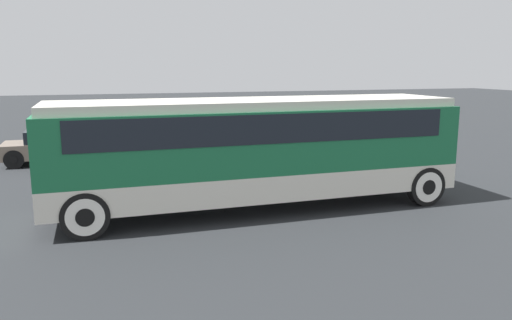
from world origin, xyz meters
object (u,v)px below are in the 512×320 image
at_px(tour_bus, 259,143).
at_px(parked_car_mid, 61,146).
at_px(parked_car_near, 177,148).
at_px(parked_car_far, 275,141).

relative_size(tour_bus, parked_car_mid, 2.47).
xyz_separation_m(tour_bus, parked_car_mid, (-5.36, 8.49, -1.08)).
bearing_deg(parked_car_near, tour_bus, -78.78).
xyz_separation_m(parked_car_near, parked_car_far, (4.03, 0.46, 0.00)).
xyz_separation_m(parked_car_near, parked_car_mid, (-4.16, 2.44, -0.07)).
height_order(tour_bus, parked_car_far, tour_bus).
bearing_deg(parked_car_near, parked_car_far, 6.54).
relative_size(tour_bus, parked_car_near, 2.57).
height_order(parked_car_near, parked_car_mid, parked_car_near).
height_order(tour_bus, parked_car_mid, tour_bus).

